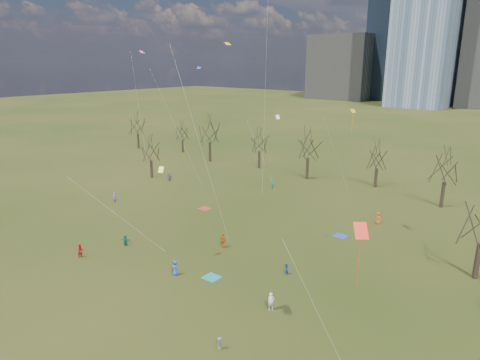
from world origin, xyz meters
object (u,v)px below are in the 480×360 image
Objects in this scene: person_0 at (175,268)px; person_2 at (81,251)px; blanket_teal at (212,277)px; person_4 at (223,240)px; person_1 at (271,301)px; blanket_navy at (340,236)px; blanket_crimson at (205,208)px.

person_2 is (-11.23, -3.95, -0.01)m from person_0.
blanket_teal is 0.89× the size of person_4.
blanket_teal is 0.99× the size of person_2.
person_1 is 13.97m from person_4.
blanket_navy is 0.96× the size of person_1.
blanket_crimson is 0.96× the size of person_1.
person_4 is at bearing -126.91° from blanket_navy.
person_2 is at bearing 133.92° from person_1.
blanket_teal is at bearing 114.86° from person_1.
blanket_teal is 3.89m from person_0.
blanket_crimson is 0.89× the size of person_4.
person_2 is (-22.54, -5.07, -0.03)m from person_1.
person_2 reaches higher than blanket_teal.
blanket_crimson is at bearing 131.56° from person_0.
person_4 is at bearing 122.62° from blanket_teal.
person_1 is at bearing 164.42° from person_4.
person_4 is (11.44, -8.55, 0.88)m from blanket_crimson.
person_2 is at bearing -128.95° from blanket_navy.
blanket_navy is 0.98× the size of person_0.
blanket_navy is (5.07, 18.18, 0.00)m from blanket_teal.
person_4 reaches higher than blanket_crimson.
blanket_crimson is at bearing -21.92° from person_4.
person_2 is (-19.52, -24.15, 0.79)m from blanket_navy.
blanket_teal is 15.66m from person_2.
person_1 reaches higher than blanket_crimson.
person_1 reaches higher than person_0.
person_2 is at bearing -157.54° from blanket_teal.
blanket_teal is 21.30m from blanket_crimson.
blanket_navy and blanket_crimson have the same top height.
person_4 reaches higher than blanket_teal.
person_4 is (-0.73, 8.19, 0.08)m from person_0.
person_0 is at bearing 109.94° from person_4.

